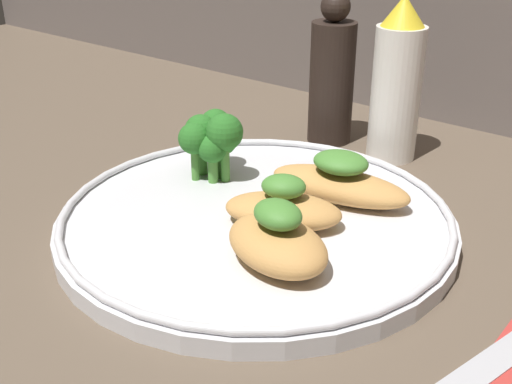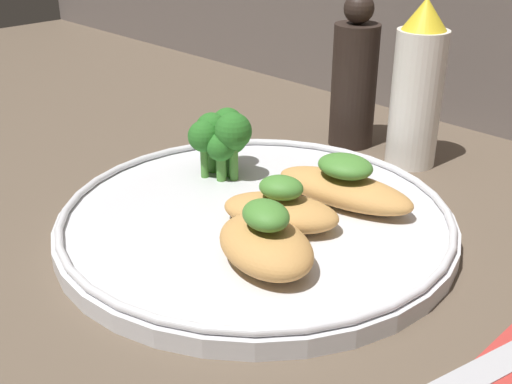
% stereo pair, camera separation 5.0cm
% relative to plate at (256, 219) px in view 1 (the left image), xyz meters
% --- Properties ---
extents(ground_plane, '(1.80, 1.80, 0.01)m').
position_rel_plate_xyz_m(ground_plane, '(0.00, 0.00, -0.01)').
color(ground_plane, brown).
extents(plate, '(0.31, 0.31, 0.02)m').
position_rel_plate_xyz_m(plate, '(0.00, 0.00, 0.00)').
color(plate, silver).
rests_on(plate, ground_plane).
extents(grilled_meat_front, '(0.10, 0.08, 0.05)m').
position_rel_plate_xyz_m(grilled_meat_front, '(0.06, -0.05, 0.02)').
color(grilled_meat_front, tan).
rests_on(grilled_meat_front, plate).
extents(grilled_meat_middle, '(0.10, 0.08, 0.04)m').
position_rel_plate_xyz_m(grilled_meat_middle, '(0.03, -0.00, 0.02)').
color(grilled_meat_middle, tan).
rests_on(grilled_meat_middle, plate).
extents(grilled_meat_back, '(0.13, 0.07, 0.04)m').
position_rel_plate_xyz_m(grilled_meat_back, '(0.04, 0.06, 0.02)').
color(grilled_meat_back, tan).
rests_on(grilled_meat_back, plate).
extents(broccoli_bunch, '(0.06, 0.06, 0.06)m').
position_rel_plate_xyz_m(broccoli_bunch, '(-0.08, 0.03, 0.04)').
color(broccoli_bunch, '#4C8E38').
rests_on(broccoli_bunch, plate).
extents(sauce_bottle, '(0.05, 0.05, 0.16)m').
position_rel_plate_xyz_m(sauce_bottle, '(0.01, 0.20, 0.07)').
color(sauce_bottle, white).
rests_on(sauce_bottle, ground_plane).
extents(pepper_grinder, '(0.05, 0.05, 0.16)m').
position_rel_plate_xyz_m(pepper_grinder, '(-0.06, 0.20, 0.06)').
color(pepper_grinder, black).
rests_on(pepper_grinder, ground_plane).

